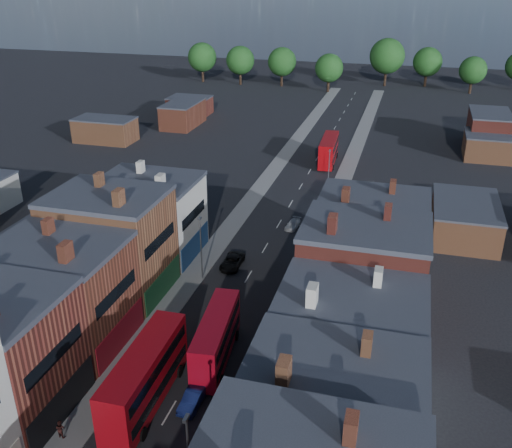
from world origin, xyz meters
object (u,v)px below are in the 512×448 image
Objects in this scene: bus_0 at (145,376)px; car_1 at (193,398)px; car_3 at (293,224)px; bus_1 at (216,338)px; car_2 at (232,262)px; ped_1 at (60,429)px; ped_3 at (287,308)px; bus_2 at (329,150)px.

bus_0 is 3.04× the size of car_1.
car_3 is (4.49, 38.67, -2.36)m from bus_0.
bus_1 is 2.24× the size of car_2.
bus_1 is 2.98× the size of car_3.
bus_0 is 2.54× the size of car_2.
ped_1 is 1.02× the size of ped_3.
car_2 reaches higher than car_1.
car_1 is at bearing -81.09° from car_2.
bus_0 is at bearing -164.24° from car_1.
car_2 is 3.07× the size of ped_1.
bus_1 reaches higher than car_3.
bus_1 is 6.88× the size of ped_1.
bus_2 is 44.10m from car_2.
ped_1 is (-4.91, -5.49, -1.97)m from bus_0.
car_1 is at bearing 169.84° from ped_3.
car_3 is (0.69, 31.41, -1.98)m from bus_1.
bus_2 is 3.12× the size of car_3.
car_1 is (0.10, -6.35, -1.84)m from bus_1.
bus_0 is 1.13× the size of bus_1.
car_3 is 45.15m from ped_1.
car_1 is 0.84× the size of car_2.
ped_1 is (-4.52, -30.75, 0.24)m from car_2.
car_2 is (-4.30, 24.35, 0.00)m from car_1.
bus_1 is at bearing -93.55° from bus_2.
ped_3 reaches higher than car_1.
ped_1 is at bearing -130.21° from bus_1.
ped_3 is at bearing 61.17° from bus_0.
bus_0 is at bearing -96.61° from bus_2.
bus_0 is 4.58m from car_1.
car_2 is 14.27m from car_3.
bus_0 is at bearing -90.20° from car_2.
car_1 is 37.76m from car_3.
ped_1 is 25.84m from ped_3.
ped_1 reaches higher than ped_3.
car_1 is at bearing 11.90° from bus_0.
bus_0 is 7.93× the size of ped_3.
bus_2 is 7.34× the size of ped_3.
car_3 is (0.59, 37.76, -0.14)m from car_1.
car_2 is at bearing 102.69° from car_1.
bus_0 reaches higher than ped_1.
bus_1 is 31.48m from car_3.
ped_1 is (-8.72, -12.75, -1.60)m from bus_1.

